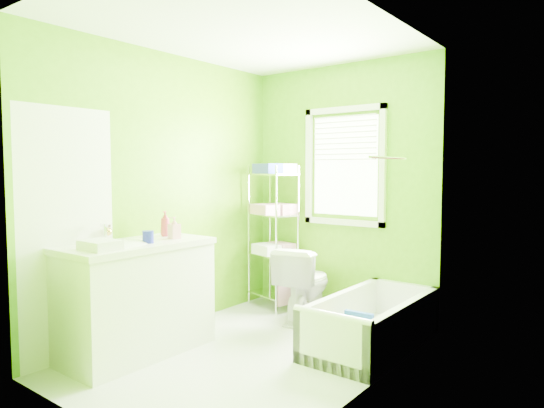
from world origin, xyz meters
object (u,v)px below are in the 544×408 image
Objects in this scene: vanity at (136,295)px; wire_shelf_unit at (274,220)px; toilet at (304,283)px; bathtub at (370,330)px.

vanity is 0.78× the size of wire_shelf_unit.
wire_shelf_unit is (-0.52, 0.19, 0.58)m from toilet.
bathtub is 1.68m from wire_shelf_unit.
bathtub is 1.88× the size of toilet.
vanity is 1.83m from wire_shelf_unit.
bathtub is 0.94m from toilet.
bathtub is at bearing 150.48° from toilet.
toilet is at bearing -20.00° from wire_shelf_unit.
toilet is (-0.87, 0.28, 0.23)m from bathtub.
wire_shelf_unit is (-1.39, 0.47, 0.82)m from bathtub.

